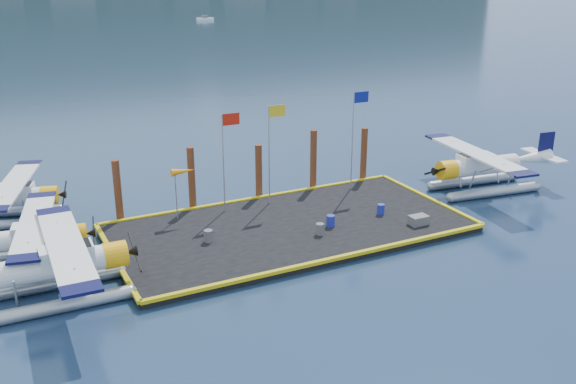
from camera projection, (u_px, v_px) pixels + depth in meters
name	position (u px, v px, depth m)	size (l,w,h in m)	color
ground	(290.00, 232.00, 37.08)	(4000.00, 4000.00, 0.00)	navy
dock	(290.00, 228.00, 37.02)	(20.00, 10.00, 0.40)	black
dock_bumpers	(290.00, 224.00, 36.92)	(20.25, 10.25, 0.18)	#BFAA0B
seaplane_a	(59.00, 269.00, 29.06)	(9.24, 10.17, 3.63)	#979BA4
seaplane_b	(29.00, 242.00, 32.13)	(8.58, 9.34, 3.31)	#979BA4
seaplane_c	(9.00, 200.00, 37.90)	(8.63, 9.23, 3.30)	#979BA4
seaplane_d	(480.00, 169.00, 43.08)	(9.50, 10.48, 3.71)	#979BA4
drum_0	(208.00, 236.00, 34.65)	(0.48, 0.48, 0.67)	#505054
drum_1	(331.00, 221.00, 36.67)	(0.48, 0.48, 0.67)	#1B2495
drum_2	(381.00, 209.00, 38.48)	(0.44, 0.44, 0.63)	#1B2495
drum_3	(320.00, 229.00, 35.57)	(0.46, 0.46, 0.65)	#505054
crate	(418.00, 220.00, 36.98)	(1.07, 0.71, 0.53)	#505054
flagpole_red	(226.00, 147.00, 37.83)	(1.14, 0.08, 6.00)	#9898A0
flagpole_yellow	(272.00, 139.00, 39.06)	(1.14, 0.08, 6.20)	#9898A0
flagpole_blue	(355.00, 126.00, 41.53)	(1.14, 0.08, 6.50)	#9898A0
windsock	(183.00, 172.00, 37.07)	(1.40, 0.44, 3.12)	#9898A0
piling_0	(118.00, 193.00, 37.36)	(0.44, 0.44, 4.00)	#492215
piling_1	(192.00, 180.00, 39.23)	(0.44, 0.44, 4.20)	#492215
piling_2	(259.00, 173.00, 41.20)	(0.44, 0.44, 3.80)	#492215
piling_3	(313.00, 162.00, 42.81)	(0.44, 0.44, 4.30)	#492215
piling_4	(364.00, 156.00, 44.55)	(0.44, 0.44, 4.00)	#492215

